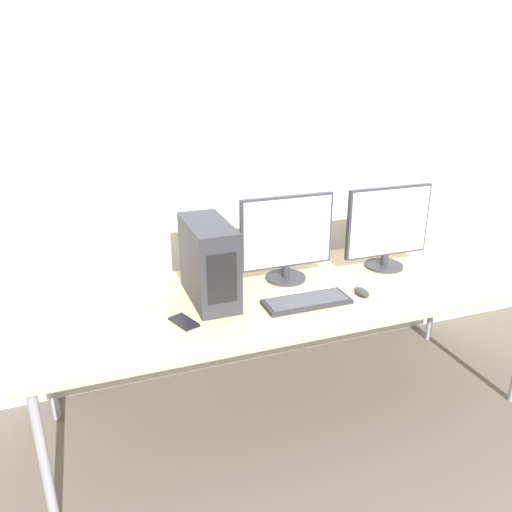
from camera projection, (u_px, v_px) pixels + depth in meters
The scene contains 9 objects.
ground_plane at pixel (328, 465), 2.39m from camera, with size 14.00×14.00×0.00m, color #665B51.
wall_back at pixel (254, 149), 2.81m from camera, with size 8.00×0.07×2.70m.
desk at pixel (293, 296), 2.54m from camera, with size 2.60×0.89×0.73m.
pc_tower at pixel (209, 261), 2.36m from camera, with size 0.19×0.45×0.38m.
monitor_main at pixel (287, 238), 2.57m from camera, with size 0.50×0.21×0.45m.
monitor_right_near at pixel (388, 227), 2.73m from camera, with size 0.50×0.21×0.46m.
keyboard at pixel (307, 301), 2.37m from camera, with size 0.42×0.16×0.02m.
mouse at pixel (362, 292), 2.46m from camera, with size 0.06×0.11×0.03m.
cell_phone at pixel (184, 322), 2.19m from camera, with size 0.12×0.16×0.01m.
Camera 1 is at (-0.97, -1.64, 1.79)m, focal length 35.00 mm.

